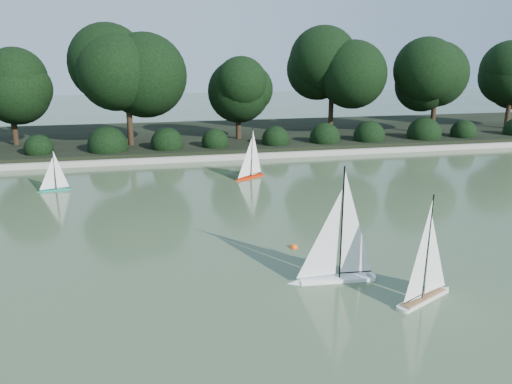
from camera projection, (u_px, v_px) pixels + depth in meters
ground at (308, 267)px, 8.28m from camera, size 80.00×80.00×0.00m
pond_coping at (223, 157)px, 16.72m from camera, size 40.00×0.35×0.18m
far_bank at (207, 137)px, 20.46m from camera, size 40.00×8.00×0.30m
tree_line at (244, 76)px, 18.59m from camera, size 26.31×3.93×4.39m
shrub_hedge at (218, 142)px, 17.47m from camera, size 29.10×1.10×1.10m
sailboat_white_a at (330, 263)px, 7.67m from camera, size 1.43×0.33×1.94m
sailboat_white_b at (429, 282)px, 7.13m from camera, size 1.18×0.70×1.69m
sailboat_orange at (248, 170)px, 14.15m from camera, size 1.01×0.74×1.54m
sailboat_teal at (52, 184)px, 12.84m from camera, size 0.86×0.24×1.17m
race_buoy at (294, 248)px, 9.09m from camera, size 0.15×0.15×0.15m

